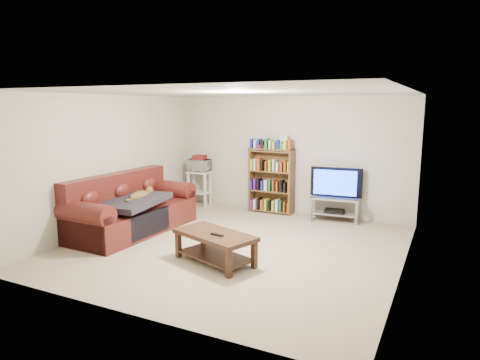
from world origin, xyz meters
The scene contains 19 objects.
floor centered at (0.00, 0.00, 0.00)m, with size 5.00×5.00×0.00m, color #BCA98C.
ceiling centered at (0.00, 0.00, 2.40)m, with size 5.00×5.00×0.00m, color white.
wall_back centered at (0.00, 2.50, 1.20)m, with size 5.00×5.00×0.00m, color beige.
wall_front centered at (0.00, -2.50, 1.20)m, with size 5.00×5.00×0.00m, color beige.
wall_left centered at (-2.50, 0.00, 1.20)m, with size 5.00×5.00×0.00m, color beige.
wall_right centered at (2.50, 0.00, 1.20)m, with size 5.00×5.00×0.00m, color beige.
sofa centered at (-2.05, -0.07, 0.35)m, with size 1.09×2.42×1.02m.
blanket centered at (-1.86, -0.23, 0.59)m, with size 0.92×1.20×0.10m, color #232028.
cat centered at (-1.86, -0.02, 0.65)m, with size 0.26×0.65×0.20m, color brown, non-canonical shape.
coffee_table centered at (0.08, -0.76, 0.30)m, with size 1.33×0.96×0.44m.
remote centered at (0.16, -0.84, 0.45)m, with size 0.20×0.05×0.02m, color black.
tv_stand centered at (1.04, 2.23, 0.31)m, with size 0.96×0.50×0.46m.
television centered at (1.04, 2.23, 0.75)m, with size 0.99×0.13×0.57m, color black.
dvd_player centered at (1.04, 2.23, 0.19)m, with size 0.37×0.26×0.06m, color black.
bookshelf centered at (-0.32, 2.30, 0.69)m, with size 0.93×0.29×1.34m.
shelf_clutter centered at (-0.22, 2.31, 1.45)m, with size 0.68×0.21×0.28m.
microwave_stand centered at (-1.98, 2.17, 0.50)m, with size 0.52×0.40×0.78m.
microwave centered at (-1.98, 2.17, 0.91)m, with size 0.48×0.32×0.26m, color silver.
game_boxes centered at (-1.98, 2.17, 1.07)m, with size 0.28×0.25×0.05m, color maroon.
Camera 1 is at (2.97, -5.80, 2.20)m, focal length 32.00 mm.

